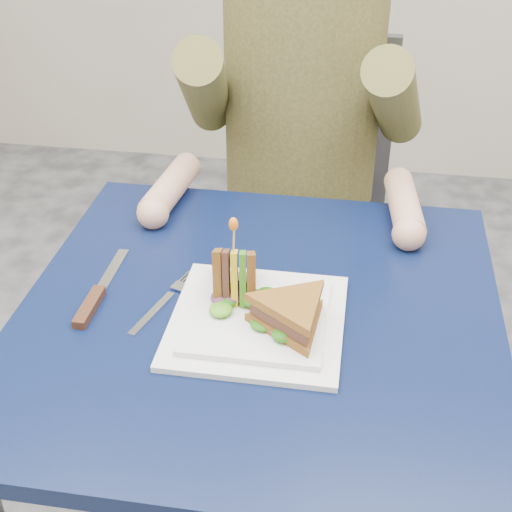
% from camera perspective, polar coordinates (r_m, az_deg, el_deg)
% --- Properties ---
extents(table, '(0.75, 0.75, 0.73)m').
position_cam_1_polar(table, '(1.16, 0.22, -7.43)').
color(table, black).
rests_on(table, ground).
extents(chair, '(0.42, 0.40, 0.93)m').
position_cam_1_polar(chair, '(1.81, 3.69, 4.59)').
color(chair, '#47474C').
rests_on(chair, ground).
extents(diner, '(0.54, 0.59, 0.74)m').
position_cam_1_polar(diner, '(1.55, 3.75, 14.72)').
color(diner, '#4A4522').
rests_on(diner, chair).
extents(plate, '(0.26, 0.26, 0.02)m').
position_cam_1_polar(plate, '(1.08, 0.11, -5.08)').
color(plate, white).
rests_on(plate, table).
extents(sandwich_flat, '(0.20, 0.20, 0.05)m').
position_cam_1_polar(sandwich_flat, '(1.03, 2.91, -4.66)').
color(sandwich_flat, brown).
rests_on(sandwich_flat, plate).
extents(sandwich_upright, '(0.09, 0.15, 0.15)m').
position_cam_1_polar(sandwich_upright, '(1.10, -1.73, -1.56)').
color(sandwich_upright, brown).
rests_on(sandwich_upright, plate).
extents(fork, '(0.07, 0.17, 0.01)m').
position_cam_1_polar(fork, '(1.13, -7.53, -3.78)').
color(fork, silver).
rests_on(fork, table).
extents(knife, '(0.02, 0.22, 0.02)m').
position_cam_1_polar(knife, '(1.15, -12.85, -3.43)').
color(knife, silver).
rests_on(knife, table).
extents(toothpick, '(0.01, 0.01, 0.06)m').
position_cam_1_polar(toothpick, '(1.06, -1.79, 1.27)').
color(toothpick, tan).
rests_on(toothpick, sandwich_upright).
extents(toothpick_frill, '(0.01, 0.01, 0.02)m').
position_cam_1_polar(toothpick_frill, '(1.05, -1.82, 2.56)').
color(toothpick_frill, orange).
rests_on(toothpick_frill, sandwich_upright).
extents(lettuce_spill, '(0.15, 0.13, 0.02)m').
position_cam_1_polar(lettuce_spill, '(1.08, 0.45, -3.90)').
color(lettuce_spill, '#337A14').
rests_on(lettuce_spill, plate).
extents(onion_ring, '(0.04, 0.04, 0.02)m').
position_cam_1_polar(onion_ring, '(1.07, 0.95, -3.90)').
color(onion_ring, '#9E4C7A').
rests_on(onion_ring, plate).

